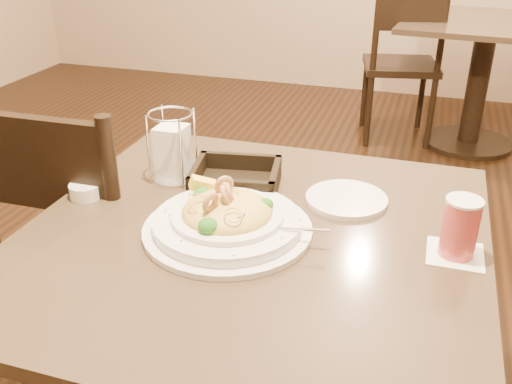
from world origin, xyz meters
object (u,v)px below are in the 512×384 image
(bread_basket, at_px, (236,180))
(napkin_caddy, at_px, (173,151))
(dining_chair_near, at_px, (88,247))
(main_table, at_px, (253,325))
(side_plate, at_px, (346,199))
(butter_ramekin, at_px, (86,190))
(drink_glass, at_px, (460,228))
(background_table, at_px, (481,62))
(dining_chair_far, at_px, (402,60))
(pasta_bowl, at_px, (227,219))

(bread_basket, height_order, napkin_caddy, napkin_caddy)
(dining_chair_near, distance_m, napkin_caddy, 0.41)
(main_table, bearing_deg, dining_chair_near, 161.60)
(dining_chair_near, height_order, side_plate, dining_chair_near)
(main_table, relative_size, butter_ramekin, 12.82)
(drink_glass, distance_m, side_plate, 0.28)
(background_table, bearing_deg, main_table, -102.13)
(dining_chair_near, height_order, dining_chair_far, same)
(pasta_bowl, bearing_deg, drink_glass, 6.81)
(bread_basket, xyz_separation_m, butter_ramekin, (-0.30, -0.14, -0.00))
(dining_chair_near, xyz_separation_m, bread_basket, (0.43, 0.00, 0.26))
(napkin_caddy, bearing_deg, side_plate, 1.20)
(dining_chair_near, height_order, bread_basket, dining_chair_near)
(side_plate, bearing_deg, bread_basket, -177.79)
(side_plate, bearing_deg, pasta_bowl, -135.33)
(dining_chair_near, relative_size, napkin_caddy, 5.62)
(dining_chair_far, relative_size, napkin_caddy, 5.62)
(dining_chair_near, bearing_deg, main_table, 160.65)
(background_table, relative_size, drink_glass, 8.45)
(dining_chair_far, bearing_deg, napkin_caddy, 69.44)
(bread_basket, height_order, side_plate, bread_basket)
(main_table, distance_m, background_table, 2.61)
(main_table, xyz_separation_m, butter_ramekin, (-0.40, 0.03, 0.25))
(dining_chair_near, xyz_separation_m, dining_chair_far, (0.63, 2.33, 0.00))
(bread_basket, bearing_deg, main_table, -60.98)
(dining_chair_far, distance_m, drink_glass, 2.50)
(dining_chair_near, bearing_deg, bread_basket, 179.37)
(main_table, xyz_separation_m, dining_chair_far, (0.11, 2.51, -0.01))
(dining_chair_near, relative_size, side_plate, 5.22)
(drink_glass, bearing_deg, dining_chair_near, 171.39)
(dining_chair_near, bearing_deg, background_table, -115.23)
(background_table, bearing_deg, dining_chair_far, -174.00)
(drink_glass, bearing_deg, bread_basket, 163.79)
(butter_ramekin, bearing_deg, bread_basket, 25.32)
(dining_chair_near, xyz_separation_m, side_plate, (0.68, 0.01, 0.25))
(dining_chair_near, distance_m, pasta_bowl, 0.58)
(background_table, xyz_separation_m, napkin_caddy, (-0.80, -2.38, 0.30))
(butter_ramekin, bearing_deg, side_plate, 15.39)
(napkin_caddy, bearing_deg, dining_chair_near, -179.23)
(dining_chair_near, relative_size, drink_glass, 8.03)
(dining_chair_far, xyz_separation_m, pasta_bowl, (-0.16, -2.52, 0.27))
(dining_chair_near, xyz_separation_m, butter_ramekin, (0.12, -0.14, 0.26))
(dining_chair_near, xyz_separation_m, drink_glass, (0.91, -0.14, 0.30))
(napkin_caddy, distance_m, side_plate, 0.41)
(napkin_caddy, bearing_deg, butter_ramekin, -135.70)
(background_table, height_order, side_plate, side_plate)
(side_plate, bearing_deg, dining_chair_near, -178.98)
(pasta_bowl, relative_size, side_plate, 2.09)
(main_table, height_order, drink_glass, drink_glass)
(main_table, relative_size, background_table, 0.92)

